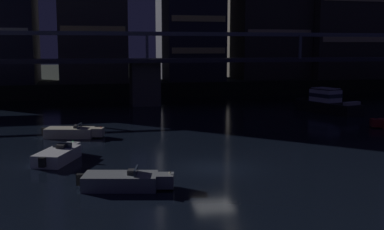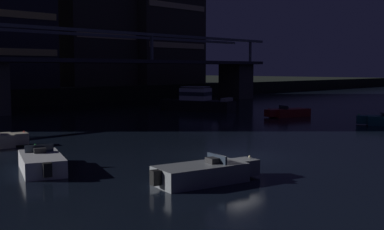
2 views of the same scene
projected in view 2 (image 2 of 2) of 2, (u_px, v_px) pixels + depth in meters
ground_plane at (236, 156)px, 27.05m from camera, size 400.00×400.00×0.00m
tower_central at (3, 0)px, 67.12m from camera, size 9.03×13.58×24.45m
cabin_cruiser_near_left at (198, 101)px, 56.48m from camera, size 4.85×9.35×2.79m
speedboat_near_right at (205, 173)px, 20.71m from camera, size 5.21×2.63×1.16m
speedboat_mid_left at (41, 162)px, 23.12m from camera, size 3.11×5.07×1.16m
speedboat_mid_center at (288, 113)px, 49.20m from camera, size 5.14×2.92×1.16m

